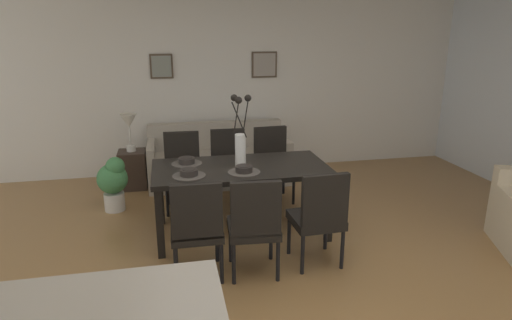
{
  "coord_description": "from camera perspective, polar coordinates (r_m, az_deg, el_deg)",
  "views": [
    {
      "loc": [
        -0.92,
        -3.26,
        2.09
      ],
      "look_at": [
        -0.02,
        1.06,
        0.77
      ],
      "focal_mm": 30.55,
      "sensor_mm": 36.0,
      "label": 1
    }
  ],
  "objects": [
    {
      "name": "dining_chair_mid_right",
      "position": [
        5.5,
        2.19,
        -0.03
      ],
      "size": [
        0.47,
        0.47,
        0.92
      ],
      "color": "black",
      "rests_on": "ground"
    },
    {
      "name": "table_lamp",
      "position": [
        6.03,
        -16.29,
        4.53
      ],
      "size": [
        0.22,
        0.22,
        0.51
      ],
      "color": "beige",
      "rests_on": "side_table"
    },
    {
      "name": "side_table",
      "position": [
        6.19,
        -15.82,
        -1.2
      ],
      "size": [
        0.36,
        0.36,
        0.52
      ],
      "primitive_type": "cube",
      "color": "#33261E",
      "rests_on": "ground"
    },
    {
      "name": "dining_chair_mid_left",
      "position": [
        3.97,
        8.3,
        -7.01
      ],
      "size": [
        0.46,
        0.46,
        0.92
      ],
      "color": "black",
      "rests_on": "ground"
    },
    {
      "name": "bowl_near_right",
      "position": [
        4.63,
        -9.07,
        -0.02
      ],
      "size": [
        0.17,
        0.17,
        0.07
      ],
      "color": "#2D2826",
      "rests_on": "dining_table"
    },
    {
      "name": "potted_plant",
      "position": [
        5.44,
        -18.2,
        -2.63
      ],
      "size": [
        0.36,
        0.36,
        0.67
      ],
      "color": "silver",
      "rests_on": "ground"
    },
    {
      "name": "framed_picture_center",
      "position": [
        6.62,
        1.1,
        12.37
      ],
      "size": [
        0.38,
        0.03,
        0.38
      ],
      "color": "#473828"
    },
    {
      "name": "placemat_near_right",
      "position": [
        4.64,
        -9.05,
        -0.46
      ],
      "size": [
        0.32,
        0.32,
        0.01
      ],
      "primitive_type": "cylinder",
      "color": "#4C4742",
      "rests_on": "dining_table"
    },
    {
      "name": "back_wall_panel",
      "position": [
        6.62,
        -3.74,
        9.76
      ],
      "size": [
        9.0,
        0.1,
        2.6
      ],
      "primitive_type": "cube",
      "color": "silver",
      "rests_on": "ground"
    },
    {
      "name": "dining_chair_far_left",
      "position": [
        3.76,
        -0.22,
        -8.18
      ],
      "size": [
        0.47,
        0.47,
        0.92
      ],
      "color": "black",
      "rests_on": "ground"
    },
    {
      "name": "placemat_near_left",
      "position": [
        4.25,
        -8.76,
        -2.03
      ],
      "size": [
        0.32,
        0.32,
        0.01
      ],
      "primitive_type": "cylinder",
      "color": "#4C4742",
      "rests_on": "dining_table"
    },
    {
      "name": "dining_chair_near_right",
      "position": [
        5.3,
        -9.59,
        -0.92
      ],
      "size": [
        0.46,
        0.46,
        0.92
      ],
      "color": "black",
      "rests_on": "ground"
    },
    {
      "name": "sofa",
      "position": [
        6.26,
        -4.92,
        -0.22
      ],
      "size": [
        1.96,
        0.84,
        0.8
      ],
      "color": "#B2A899",
      "rests_on": "ground"
    },
    {
      "name": "dining_chair_far_right",
      "position": [
        5.38,
        -3.54,
        -0.46
      ],
      "size": [
        0.45,
        0.45,
        0.92
      ],
      "color": "black",
      "rests_on": "ground"
    },
    {
      "name": "bowl_near_left",
      "position": [
        4.24,
        -8.78,
        -1.55
      ],
      "size": [
        0.17,
        0.17,
        0.07
      ],
      "color": "#2D2826",
      "rests_on": "dining_table"
    },
    {
      "name": "ground_plane",
      "position": [
        3.98,
        3.52,
        -15.08
      ],
      "size": [
        9.0,
        9.0,
        0.0
      ],
      "primitive_type": "plane",
      "color": "olive"
    },
    {
      "name": "dining_chair_near_left",
      "position": [
        3.75,
        -7.76,
        -8.44
      ],
      "size": [
        0.45,
        0.45,
        0.92
      ],
      "color": "black",
      "rests_on": "ground"
    },
    {
      "name": "placemat_far_left",
      "position": [
        4.31,
        -1.58,
        -1.58
      ],
      "size": [
        0.32,
        0.32,
        0.01
      ],
      "primitive_type": "cylinder",
      "color": "#4C4742",
      "rests_on": "dining_table"
    },
    {
      "name": "framed_picture_left",
      "position": [
        6.46,
        -12.27,
        11.9
      ],
      "size": [
        0.32,
        0.03,
        0.35
      ],
      "color": "#473828"
    },
    {
      "name": "bowl_far_left",
      "position": [
        4.3,
        -1.58,
        -1.11
      ],
      "size": [
        0.17,
        0.17,
        0.07
      ],
      "color": "#2D2826",
      "rests_on": "dining_table"
    },
    {
      "name": "centerpiece_vase",
      "position": [
        4.42,
        -2.06,
        2.67
      ],
      "size": [
        0.21,
        0.23,
        0.73
      ],
      "color": "white",
      "rests_on": "dining_table"
    },
    {
      "name": "dining_table",
      "position": [
        4.52,
        -2.02,
        -1.77
      ],
      "size": [
        1.8,
        0.9,
        0.74
      ],
      "color": "black",
      "rests_on": "ground"
    }
  ]
}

